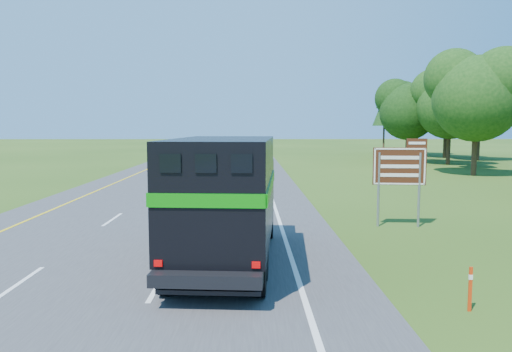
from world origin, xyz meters
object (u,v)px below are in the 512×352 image
at_px(white_suv, 173,157).
at_px(far_car, 219,140).
at_px(exit_sign, 400,170).
at_px(horse_truck, 227,197).

xyz_separation_m(white_suv, far_car, (0.55, 70.29, -0.24)).
relative_size(far_car, exit_sign, 1.18).
bearing_deg(white_suv, far_car, 92.14).
height_order(white_suv, exit_sign, exit_sign).
bearing_deg(horse_truck, far_car, 97.81).
xyz_separation_m(horse_truck, exit_sign, (6.86, 5.50, 0.31)).
distance_m(horse_truck, exit_sign, 8.79).
xyz_separation_m(far_car, exit_sign, (13.41, -100.91, 1.59)).
relative_size(horse_truck, white_suv, 1.23).
height_order(white_suv, far_car, white_suv).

